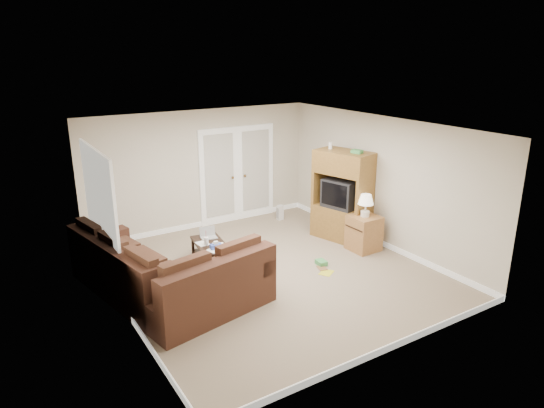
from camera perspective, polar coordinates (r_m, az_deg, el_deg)
floor at (r=8.41m, az=-0.24°, el=-8.05°), size 5.50×5.50×0.00m
ceiling at (r=7.66m, az=-0.26°, el=9.03°), size 5.00×5.50×0.02m
wall_left at (r=7.04m, az=-17.86°, el=-3.19°), size 0.02×5.50×2.50m
wall_right at (r=9.45m, az=12.75°, el=2.52°), size 0.02×5.50×2.50m
wall_back at (r=10.30m, az=-8.35°, el=4.02°), size 5.00×0.02×2.50m
wall_front at (r=5.94m, az=13.95°, el=-6.75°), size 5.00×0.02×2.50m
baseboards at (r=8.39m, az=-0.24°, el=-7.74°), size 5.00×5.50×0.10m
french_doors at (r=10.68m, az=-4.05°, el=3.47°), size 1.80×0.05×2.13m
window_left at (r=7.88m, az=-19.68°, el=1.15°), size 0.05×1.92×1.42m
sectional_sofa at (r=7.57m, az=-12.70°, el=-8.59°), size 2.52×3.09×0.91m
coffee_table at (r=8.71m, az=-7.20°, el=-5.68°), size 0.63×1.04×0.67m
tv_armoire at (r=9.70m, az=8.29°, el=1.03°), size 0.89×1.24×1.92m
side_cabinet at (r=9.34m, az=10.78°, el=-3.04°), size 0.53×0.53×1.10m
space_heater at (r=10.88m, az=0.96°, el=-1.01°), size 0.14×0.12×0.33m
floor_magazine at (r=8.45m, az=6.42°, el=-8.03°), size 0.33×0.31×0.01m
floor_greenbox at (r=8.72m, az=5.81°, el=-6.87°), size 0.18×0.22×0.08m
floor_book at (r=8.57m, az=5.44°, el=-7.57°), size 0.20×0.24×0.02m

